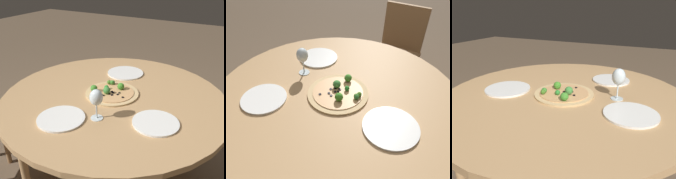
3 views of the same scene
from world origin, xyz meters
TOP-DOWN VIEW (x-y plane):
  - dining_table at (0.00, 0.00)m, footprint 1.33×1.33m
  - pizza at (0.02, -0.00)m, footprint 0.32×0.32m
  - wine_glass at (-0.05, 0.27)m, footprint 0.07×0.07m
  - plate_near at (-0.33, 0.17)m, footprint 0.23×0.23m
  - plate_far at (0.10, 0.37)m, footprint 0.24×0.24m
  - plate_side at (0.08, -0.32)m, footprint 0.25×0.25m

SIDE VIEW (x-z plane):
  - dining_table at x=0.00m, z-range 0.31..1.04m
  - plate_near at x=-0.33m, z-range 0.73..0.74m
  - plate_far at x=0.10m, z-range 0.73..0.74m
  - plate_side at x=0.08m, z-range 0.73..0.74m
  - pizza at x=0.02m, z-range 0.72..0.77m
  - wine_glass at x=-0.05m, z-range 0.77..0.93m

